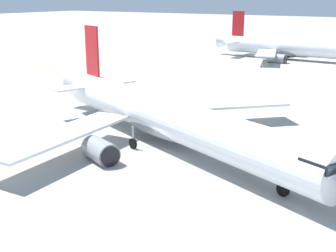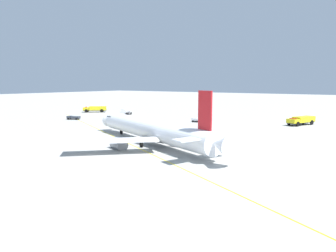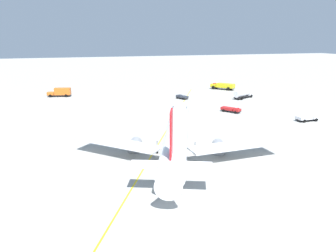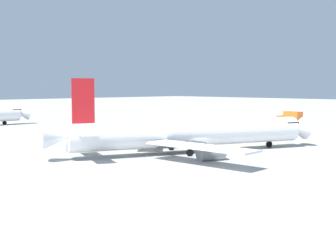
{
  "view_description": "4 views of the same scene",
  "coord_description": "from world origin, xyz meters",
  "px_view_note": "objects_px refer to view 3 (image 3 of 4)",
  "views": [
    {
      "loc": [
        -34.65,
        -23.43,
        15.13
      ],
      "look_at": [
        2.88,
        0.34,
        2.09
      ],
      "focal_mm": 47.93,
      "sensor_mm": 36.0,
      "label": 1
    },
    {
      "loc": [
        53.04,
        39.46,
        12.73
      ],
      "look_at": [
        1.75,
        3.37,
        3.97
      ],
      "focal_mm": 33.66,
      "sensor_mm": 36.0,
      "label": 2
    },
    {
      "loc": [
        21.2,
        54.13,
        20.54
      ],
      "look_at": [
        4.42,
        0.4,
        4.99
      ],
      "focal_mm": 34.6,
      "sensor_mm": 36.0,
      "label": 3
    },
    {
      "loc": [
        -45.0,
        51.49,
        10.23
      ],
      "look_at": [
        4.46,
        2.98,
        4.22
      ],
      "focal_mm": 48.61,
      "sensor_mm": 36.0,
      "label": 4
    }
  ],
  "objects_px": {
    "airliner_main": "(176,136)",
    "fire_tender_truck": "(223,86)",
    "fuel_tanker_truck": "(243,94)",
    "pushback_tug_truck": "(307,118)",
    "catering_truck_truck": "(61,92)",
    "baggage_truck_truck": "(182,97)",
    "ops_pickup_truck": "(231,109)"
  },
  "relations": [
    {
      "from": "catering_truck_truck",
      "to": "fuel_tanker_truck",
      "type": "relative_size",
      "value": 0.93
    },
    {
      "from": "fuel_tanker_truck",
      "to": "ops_pickup_truck",
      "type": "distance_m",
      "value": 22.71
    },
    {
      "from": "airliner_main",
      "to": "fuel_tanker_truck",
      "type": "relative_size",
      "value": 4.76
    },
    {
      "from": "fire_tender_truck",
      "to": "pushback_tug_truck",
      "type": "height_order",
      "value": "fire_tender_truck"
    },
    {
      "from": "fire_tender_truck",
      "to": "pushback_tug_truck",
      "type": "distance_m",
      "value": 52.17
    },
    {
      "from": "baggage_truck_truck",
      "to": "pushback_tug_truck",
      "type": "relative_size",
      "value": 0.84
    },
    {
      "from": "airliner_main",
      "to": "pushback_tug_truck",
      "type": "relative_size",
      "value": 7.69
    },
    {
      "from": "baggage_truck_truck",
      "to": "catering_truck_truck",
      "type": "distance_m",
      "value": 43.13
    },
    {
      "from": "catering_truck_truck",
      "to": "pushback_tug_truck",
      "type": "relative_size",
      "value": 1.5
    },
    {
      "from": "baggage_truck_truck",
      "to": "ops_pickup_truck",
      "type": "height_order",
      "value": "ops_pickup_truck"
    },
    {
      "from": "catering_truck_truck",
      "to": "ops_pickup_truck",
      "type": "relative_size",
      "value": 1.46
    },
    {
      "from": "fire_tender_truck",
      "to": "fuel_tanker_truck",
      "type": "relative_size",
      "value": 1.03
    },
    {
      "from": "fuel_tanker_truck",
      "to": "catering_truck_truck",
      "type": "bearing_deg",
      "value": 131.47
    },
    {
      "from": "airliner_main",
      "to": "catering_truck_truck",
      "type": "distance_m",
      "value": 69.25
    },
    {
      "from": "airliner_main",
      "to": "ops_pickup_truck",
      "type": "xyz_separation_m",
      "value": [
        -25.0,
        -25.88,
        -2.04
      ]
    },
    {
      "from": "airliner_main",
      "to": "fuel_tanker_truck",
      "type": "bearing_deg",
      "value": -20.52
    },
    {
      "from": "fuel_tanker_truck",
      "to": "baggage_truck_truck",
      "type": "bearing_deg",
      "value": 137.14
    },
    {
      "from": "catering_truck_truck",
      "to": "ops_pickup_truck",
      "type": "bearing_deg",
      "value": 151.56
    },
    {
      "from": "fire_tender_truck",
      "to": "ops_pickup_truck",
      "type": "xyz_separation_m",
      "value": [
        16.4,
        37.42,
        -0.72
      ]
    },
    {
      "from": "airliner_main",
      "to": "pushback_tug_truck",
      "type": "distance_m",
      "value": 40.17
    },
    {
      "from": "airliner_main",
      "to": "baggage_truck_truck",
      "type": "distance_m",
      "value": 52.53
    },
    {
      "from": "fuel_tanker_truck",
      "to": "pushback_tug_truck",
      "type": "xyz_separation_m",
      "value": [
        0.57,
        32.46,
        -0.76
      ]
    },
    {
      "from": "baggage_truck_truck",
      "to": "fuel_tanker_truck",
      "type": "bearing_deg",
      "value": -132.14
    },
    {
      "from": "catering_truck_truck",
      "to": "pushback_tug_truck",
      "type": "xyz_separation_m",
      "value": [
        -59.45,
        54.78,
        -0.85
      ]
    },
    {
      "from": "fire_tender_truck",
      "to": "catering_truck_truck",
      "type": "height_order",
      "value": "catering_truck_truck"
    },
    {
      "from": "baggage_truck_truck",
      "to": "catering_truck_truck",
      "type": "relative_size",
      "value": 0.56
    },
    {
      "from": "airliner_main",
      "to": "fire_tender_truck",
      "type": "bearing_deg",
      "value": -11.89
    },
    {
      "from": "catering_truck_truck",
      "to": "ops_pickup_truck",
      "type": "xyz_separation_m",
      "value": [
        -45.93,
        40.12,
        -0.85
      ]
    },
    {
      "from": "ops_pickup_truck",
      "to": "fire_tender_truck",
      "type": "bearing_deg",
      "value": 122.75
    },
    {
      "from": "ops_pickup_truck",
      "to": "airliner_main",
      "type": "bearing_deg",
      "value": -77.6
    },
    {
      "from": "pushback_tug_truck",
      "to": "airliner_main",
      "type": "bearing_deg",
      "value": -166.16
    },
    {
      "from": "fire_tender_truck",
      "to": "pushback_tug_truck",
      "type": "bearing_deg",
      "value": 136.93
    }
  ]
}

